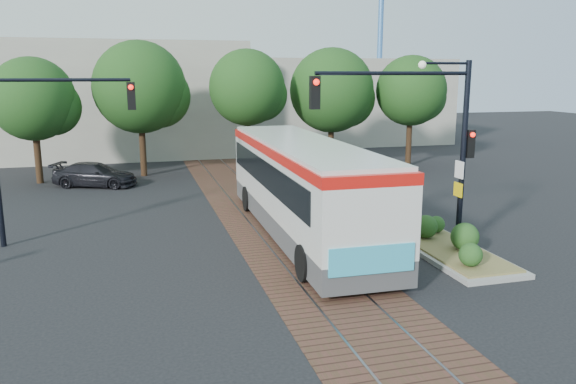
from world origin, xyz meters
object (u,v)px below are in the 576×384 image
signal_pole_main (430,128)px  signal_pole_left (29,133)px  parked_car (95,175)px  city_bus (302,183)px  traffic_island (451,245)px

signal_pole_main → signal_pole_left: signal_pole_main is taller
signal_pole_main → signal_pole_left: (-12.23, 4.80, -0.29)m
parked_car → signal_pole_left: bearing=-166.0°
city_bus → signal_pole_main: 5.18m
signal_pole_left → signal_pole_main: bearing=-21.4°
signal_pole_main → traffic_island: bearing=-5.4°
signal_pole_main → city_bus: bearing=130.8°
city_bus → traffic_island: 5.63m
signal_pole_left → parked_car: bearing=82.7°
city_bus → traffic_island: city_bus is taller
traffic_island → signal_pole_main: size_ratio=0.87×
city_bus → parked_car: (-7.86, 11.51, -1.29)m
traffic_island → parked_car: 19.23m
city_bus → traffic_island: (4.01, -3.62, -1.59)m
parked_car → traffic_island: bearing=-120.5°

